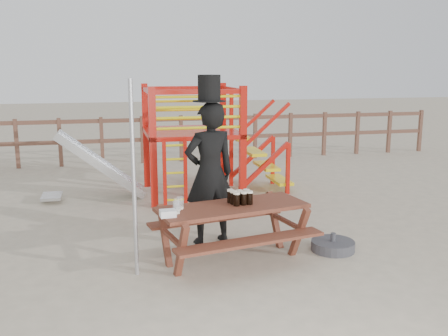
% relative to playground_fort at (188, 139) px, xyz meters
% --- Properties ---
extents(ground, '(60.00, 60.00, 0.00)m').
position_rel_playground_fort_xyz_m(ground, '(-0.12, -3.58, -1.07)').
color(ground, '#B9AA90').
rests_on(ground, ground).
extents(back_fence, '(15.09, 0.09, 1.20)m').
position_rel_playground_fort_xyz_m(back_fence, '(-0.12, 3.42, -0.34)').
color(back_fence, brown).
rests_on(back_fence, ground).
extents(playground_fort, '(4.71, 1.84, 2.10)m').
position_rel_playground_fort_xyz_m(playground_fort, '(0.00, 0.00, 0.00)').
color(playground_fort, red).
rests_on(playground_fort, ground).
extents(picnic_table, '(2.09, 1.63, 0.72)m').
position_rel_playground_fort_xyz_m(picnic_table, '(0.00, -3.48, -0.61)').
color(picnic_table, brown).
rests_on(picnic_table, ground).
extents(man_with_hat, '(0.80, 0.60, 2.32)m').
position_rel_playground_fort_xyz_m(man_with_hat, '(-0.14, -2.77, -0.03)').
color(man_with_hat, black).
rests_on(man_with_hat, ground).
extents(metal_pole, '(0.05, 0.05, 2.30)m').
position_rel_playground_fort_xyz_m(metal_pole, '(-1.21, -3.65, 0.08)').
color(metal_pole, '#B2B2B7').
rests_on(metal_pole, ground).
extents(parasol_base, '(0.58, 0.58, 0.25)m').
position_rel_playground_fort_xyz_m(parasol_base, '(1.40, -3.46, -1.00)').
color(parasol_base, '#39393E').
rests_on(parasol_base, ground).
extents(paper_bag, '(0.19, 0.15, 0.08)m').
position_rel_playground_fort_xyz_m(paper_bag, '(-0.84, -3.77, -0.31)').
color(paper_bag, white).
rests_on(paper_bag, picnic_table).
extents(stout_pints, '(0.30, 0.25, 0.17)m').
position_rel_playground_fort_xyz_m(stout_pints, '(0.11, -3.43, -0.26)').
color(stout_pints, black).
rests_on(stout_pints, picnic_table).
extents(empty_glasses, '(0.16, 0.27, 0.15)m').
position_rel_playground_fort_xyz_m(empty_glasses, '(-0.69, -3.56, -0.28)').
color(empty_glasses, silver).
rests_on(empty_glasses, picnic_table).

